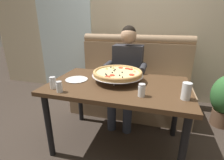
{
  "coord_description": "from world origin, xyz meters",
  "views": [
    {
      "loc": [
        0.37,
        -1.48,
        1.32
      ],
      "look_at": [
        -0.07,
        0.02,
        0.76
      ],
      "focal_mm": 26.36,
      "sensor_mm": 36.0,
      "label": 1
    }
  ],
  "objects": [
    {
      "name": "shaker_oregano",
      "position": [
        -0.44,
        -0.34,
        0.78
      ],
      "size": [
        0.05,
        0.05,
        0.1
      ],
      "color": "white",
      "rests_on": "dining_table"
    },
    {
      "name": "diner_main",
      "position": [
        -0.04,
        0.61,
        0.71
      ],
      "size": [
        0.54,
        0.64,
        1.27
      ],
      "color": "#2D3342",
      "rests_on": "ground_plane"
    },
    {
      "name": "pizza",
      "position": [
        -0.02,
        0.07,
        0.82
      ],
      "size": [
        0.52,
        0.52,
        0.12
      ],
      "color": "silver",
      "rests_on": "dining_table"
    },
    {
      "name": "patio_chair",
      "position": [
        -1.45,
        2.08,
        0.52
      ],
      "size": [
        0.41,
        0.41,
        0.86
      ],
      "color": "black",
      "rests_on": "ground_plane"
    },
    {
      "name": "drinking_glass",
      "position": [
        0.6,
        -0.19,
        0.8
      ],
      "size": [
        0.07,
        0.07,
        0.14
      ],
      "color": "silver",
      "rests_on": "dining_table"
    },
    {
      "name": "ground_plane",
      "position": [
        0.0,
        0.0,
        0.0
      ],
      "size": [
        16.0,
        16.0,
        0.0
      ],
      "primitive_type": "plane",
      "color": "#382D26"
    },
    {
      "name": "window_panel",
      "position": [
        -1.4,
        1.38,
        1.4
      ],
      "size": [
        1.1,
        0.02,
        2.8
      ],
      "primitive_type": "cube",
      "color": "white",
      "rests_on": "ground_plane"
    },
    {
      "name": "shaker_parmesan",
      "position": [
        0.26,
        -0.23,
        0.78
      ],
      "size": [
        0.06,
        0.06,
        0.11
      ],
      "color": "white",
      "rests_on": "dining_table"
    },
    {
      "name": "plate_near_left",
      "position": [
        -0.45,
        -0.01,
        0.75
      ],
      "size": [
        0.24,
        0.24,
        0.02
      ],
      "color": "white",
      "rests_on": "dining_table"
    },
    {
      "name": "booth_bench",
      "position": [
        0.0,
        0.88,
        0.4
      ],
      "size": [
        1.71,
        0.78,
        1.13
      ],
      "color": "#937556",
      "rests_on": "ground_plane"
    },
    {
      "name": "dining_table",
      "position": [
        0.0,
        0.0,
        0.65
      ],
      "size": [
        1.37,
        0.82,
        0.74
      ],
      "color": "#4C331E",
      "rests_on": "ground_plane"
    },
    {
      "name": "back_wall_with_window",
      "position": [
        0.0,
        1.45,
        1.4
      ],
      "size": [
        6.0,
        0.12,
        2.8
      ],
      "primitive_type": "cube",
      "color": "beige",
      "rests_on": "ground_plane"
    },
    {
      "name": "shaker_pepper_flakes",
      "position": [
        -0.55,
        -0.28,
        0.78
      ],
      "size": [
        0.06,
        0.06,
        0.11
      ],
      "color": "white",
      "rests_on": "dining_table"
    }
  ]
}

